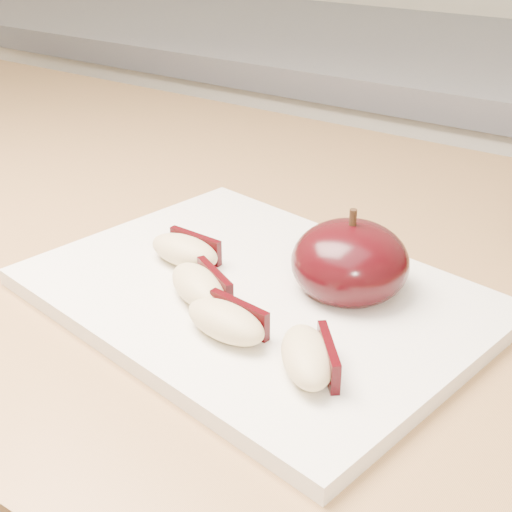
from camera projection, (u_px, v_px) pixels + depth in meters
The scene contains 7 objects.
back_cabinet at pixel (463, 306), 1.33m from camera, with size 2.40×0.62×0.94m.
cutting_board at pixel (256, 295), 0.51m from camera, with size 0.31×0.23×0.01m, color silver.
apple_half at pixel (350, 262), 0.49m from camera, with size 0.10×0.10×0.07m.
apple_wedge_a at pixel (186, 250), 0.53m from camera, with size 0.06×0.03×0.02m.
apple_wedge_b at pixel (200, 286), 0.49m from camera, with size 0.07×0.05×0.02m.
apple_wedge_c at pixel (227, 321), 0.45m from camera, with size 0.06×0.04×0.02m.
apple_wedge_d at pixel (309, 356), 0.41m from camera, with size 0.06×0.06×0.02m.
Camera 1 is at (0.33, 0.04, 1.16)m, focal length 50.00 mm.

